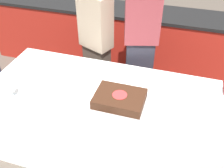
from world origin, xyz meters
TOP-DOWN VIEW (x-y plane):
  - ground_plane at (0.00, 0.00)m, footprint 14.00×14.00m
  - back_counter at (0.00, 1.55)m, footprint 4.40×0.58m
  - dining_table at (0.00, 0.00)m, footprint 2.09×0.96m
  - cake at (0.20, -0.10)m, footprint 0.46×0.35m
  - plate_stack at (-0.23, 0.04)m, footprint 0.20×0.20m
  - wine_glass at (-0.71, -0.29)m, footprint 0.07×0.07m
  - side_plate_near_cake at (0.23, 0.19)m, footprint 0.19×0.19m
  - utensil_pile at (0.14, -0.35)m, footprint 0.14×0.10m
  - person_cutting_cake at (0.20, 0.70)m, footprint 0.39×0.29m
  - person_standing_back at (-0.30, 0.70)m, footprint 0.40×0.32m

SIDE VIEW (x-z plane):
  - ground_plane at x=0.00m, z-range 0.00..0.00m
  - dining_table at x=0.00m, z-range 0.00..0.77m
  - back_counter at x=0.00m, z-range 0.00..0.92m
  - side_plate_near_cake at x=0.23m, z-range 0.77..0.78m
  - utensil_pile at x=0.14m, z-range 0.77..0.79m
  - plate_stack at x=-0.23m, z-range 0.77..0.84m
  - cake at x=0.20m, z-range 0.77..0.86m
  - person_standing_back at x=-0.30m, z-range 0.03..1.62m
  - wine_glass at x=-0.71m, z-range 0.80..0.96m
  - person_cutting_cake at x=0.20m, z-range 0.05..1.81m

